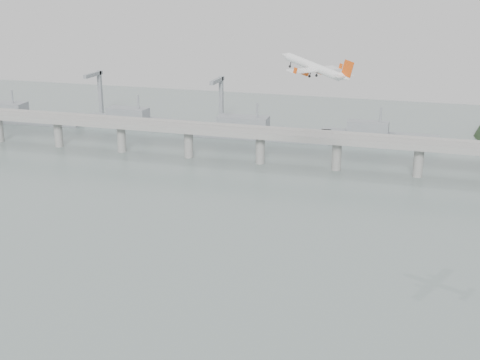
% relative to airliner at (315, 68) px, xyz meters
% --- Properties ---
extents(ground, '(900.00, 900.00, 0.00)m').
position_rel_airliner_xyz_m(ground, '(-24.38, -87.53, -79.78)').
color(ground, slate).
rests_on(ground, ground).
extents(bridge, '(800.00, 22.00, 23.90)m').
position_rel_airliner_xyz_m(bridge, '(-25.54, 112.47, -62.13)').
color(bridge, gray).
rests_on(bridge, ground).
extents(distant_fleet, '(453.00, 60.90, 40.00)m').
position_rel_airliner_xyz_m(distant_fleet, '(-179.74, 177.55, -73.56)').
color(distant_fleet, gray).
rests_on(distant_fleet, ground).
extents(airliner, '(35.98, 33.86, 11.54)m').
position_rel_airliner_xyz_m(airliner, '(0.00, 0.00, 0.00)').
color(airliner, white).
rests_on(airliner, ground).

